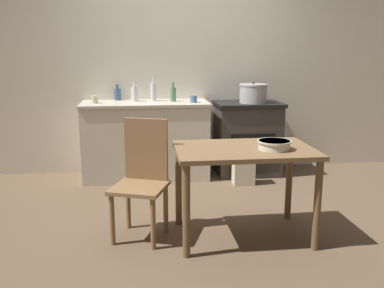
% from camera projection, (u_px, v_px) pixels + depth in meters
% --- Properties ---
extents(ground_plane, '(14.00, 14.00, 0.00)m').
position_uv_depth(ground_plane, '(197.00, 214.00, 3.94)').
color(ground_plane, brown).
extents(wall_back, '(8.00, 0.07, 2.55)m').
position_uv_depth(wall_back, '(180.00, 67.00, 5.20)').
color(wall_back, beige).
rests_on(wall_back, ground_plane).
extents(counter_cabinet, '(1.46, 0.63, 0.89)m').
position_uv_depth(counter_cabinet, '(146.00, 140.00, 5.01)').
color(counter_cabinet, beige).
rests_on(counter_cabinet, ground_plane).
extents(stove, '(0.78, 0.59, 0.87)m').
position_uv_depth(stove, '(247.00, 138.00, 5.17)').
color(stove, '#38332D').
rests_on(stove, ground_plane).
extents(work_table, '(1.07, 0.71, 0.73)m').
position_uv_depth(work_table, '(244.00, 161.00, 3.35)').
color(work_table, brown).
rests_on(work_table, ground_plane).
extents(chair, '(0.51, 0.51, 0.94)m').
position_uv_depth(chair, '(142.00, 176.00, 3.41)').
color(chair, olive).
rests_on(chair, ground_plane).
extents(flour_sack, '(0.23, 0.16, 0.39)m').
position_uv_depth(flour_sack, '(244.00, 167.00, 4.78)').
color(flour_sack, beige).
rests_on(flour_sack, ground_plane).
extents(stock_pot, '(0.33, 0.33, 0.24)m').
position_uv_depth(stock_pot, '(253.00, 93.00, 4.99)').
color(stock_pot, '#A8A8AD').
rests_on(stock_pot, stove).
extents(mixing_bowl_large, '(0.26, 0.26, 0.07)m').
position_uv_depth(mixing_bowl_large, '(274.00, 144.00, 3.27)').
color(mixing_bowl_large, silver).
rests_on(mixing_bowl_large, work_table).
extents(bottle_far_left, '(0.08, 0.08, 0.19)m').
position_uv_depth(bottle_far_left, '(118.00, 94.00, 5.09)').
color(bottle_far_left, '#3D5675').
rests_on(bottle_far_left, counter_cabinet).
extents(bottle_left, '(0.08, 0.08, 0.23)m').
position_uv_depth(bottle_left, '(135.00, 94.00, 4.97)').
color(bottle_left, silver).
rests_on(bottle_left, counter_cabinet).
extents(bottle_mid_left, '(0.07, 0.07, 0.22)m').
position_uv_depth(bottle_mid_left, '(173.00, 94.00, 4.96)').
color(bottle_mid_left, '#517F5B').
rests_on(bottle_mid_left, counter_cabinet).
extents(bottle_center_left, '(0.07, 0.07, 0.29)m').
position_uv_depth(bottle_center_left, '(153.00, 91.00, 5.00)').
color(bottle_center_left, silver).
rests_on(bottle_center_left, counter_cabinet).
extents(cup_center, '(0.07, 0.07, 0.08)m').
position_uv_depth(cup_center, '(95.00, 100.00, 4.80)').
color(cup_center, beige).
rests_on(cup_center, counter_cabinet).
extents(cup_center_right, '(0.08, 0.08, 0.08)m').
position_uv_depth(cup_center_right, '(194.00, 99.00, 4.86)').
color(cup_center_right, '#4C6B99').
rests_on(cup_center_right, counter_cabinet).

